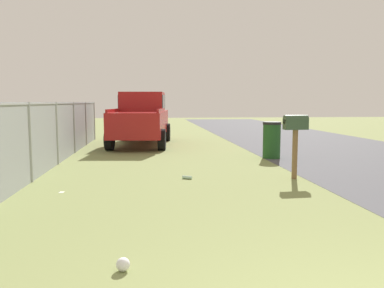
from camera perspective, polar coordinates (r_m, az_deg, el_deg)
The scene contains 7 objects.
mailbox at distance 8.78m, azimuth 14.98°, elevation 2.34°, with size 0.23×0.53×1.41m.
pickup_truck at distance 15.57m, azimuth -7.41°, elevation 3.96°, with size 5.26×2.49×2.09m.
trash_bin at distance 11.95m, azimuth 11.63°, elevation 0.60°, with size 0.55×0.55×1.10m.
fence_section at distance 11.12m, azimuth -19.27°, elevation 1.82°, with size 14.30×0.07×1.69m.
litter_wrapper_by_mailbox at distance 7.76m, azimuth -18.61°, elevation -6.72°, with size 0.12×0.08×0.01m, color silver.
litter_bottle_midfield_a at distance 8.60m, azimuth -0.72°, elevation -4.93°, with size 0.07×0.07×0.22m, color #B2D8BF.
litter_bag_far_scatter at distance 4.14m, azimuth -10.11°, elevation -17.03°, with size 0.14×0.14×0.14m, color silver.
Camera 1 is at (-1.83, 1.70, 1.69)m, focal length 36.29 mm.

